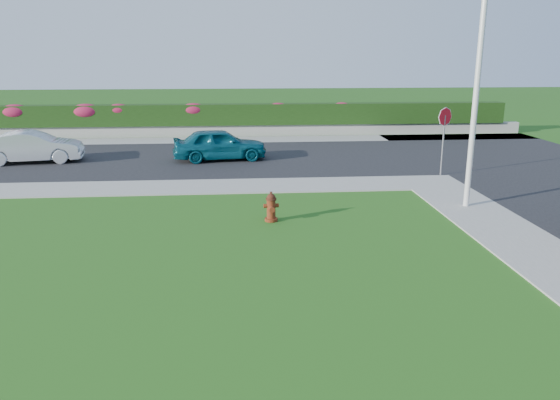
{
  "coord_description": "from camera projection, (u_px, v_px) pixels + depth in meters",
  "views": [
    {
      "loc": [
        0.32,
        -8.88,
        4.38
      ],
      "look_at": [
        1.34,
        3.87,
        0.9
      ],
      "focal_mm": 35.0,
      "sensor_mm": 36.0,
      "label": 1
    }
  ],
  "objects": [
    {
      "name": "flower_clump_f",
      "position": [
        342.0,
        107.0,
        29.46
      ],
      "size": [
        1.06,
        0.68,
        0.53
      ],
      "primitive_type": "ellipsoid",
      "color": "#AF1E46",
      "rests_on": "hedge"
    },
    {
      "name": "fire_hydrant",
      "position": [
        271.0,
        207.0,
        14.52
      ],
      "size": [
        0.41,
        0.39,
        0.81
      ],
      "rotation": [
        0.0,
        0.0,
        0.07
      ],
      "color": "#52110C",
      "rests_on": "ground"
    },
    {
      "name": "hedge",
      "position": [
        211.0,
        115.0,
        29.1
      ],
      "size": [
        32.0,
        0.9,
        1.1
      ],
      "primitive_type": "cube",
      "color": "black",
      "rests_on": "retaining_wall"
    },
    {
      "name": "sedan_teal",
      "position": [
        220.0,
        144.0,
        22.53
      ],
      "size": [
        4.0,
        2.03,
        1.31
      ],
      "primitive_type": "imported",
      "rotation": [
        0.0,
        0.0,
        1.7
      ],
      "color": "#0D5365",
      "rests_on": "street_far"
    },
    {
      "name": "sedan_silver",
      "position": [
        33.0,
        147.0,
        22.02
      ],
      "size": [
        4.01,
        1.88,
        1.27
      ],
      "primitive_type": "imported",
      "rotation": [
        0.0,
        0.0,
        1.71
      ],
      "color": "#B9BDC2",
      "rests_on": "street_far"
    },
    {
      "name": "flower_clump_b",
      "position": [
        86.0,
        111.0,
        28.44
      ],
      "size": [
        1.54,
        0.99,
        0.77
      ],
      "primitive_type": "ellipsoid",
      "color": "#AF1E46",
      "rests_on": "hedge"
    },
    {
      "name": "sidewalk_far",
      "position": [
        44.0,
        190.0,
        17.85
      ],
      "size": [
        24.0,
        2.0,
        0.04
      ],
      "primitive_type": "cube",
      "color": "gray",
      "rests_on": "ground"
    },
    {
      "name": "street_far",
      "position": [
        109.0,
        160.0,
        22.74
      ],
      "size": [
        26.0,
        8.0,
        0.04
      ],
      "primitive_type": "cube",
      "color": "black",
      "rests_on": "ground"
    },
    {
      "name": "flower_clump_e",
      "position": [
        278.0,
        108.0,
        29.19
      ],
      "size": [
        1.06,
        0.68,
        0.53
      ],
      "primitive_type": "ellipsoid",
      "color": "#AF1E46",
      "rests_on": "hedge"
    },
    {
      "name": "flower_clump_c",
      "position": [
        119.0,
        110.0,
        28.55
      ],
      "size": [
        1.21,
        0.78,
        0.61
      ],
      "primitive_type": "ellipsoid",
      "color": "#AF1E46",
      "rests_on": "hedge"
    },
    {
      "name": "sidewalk_beyond",
      "position": [
        211.0,
        140.0,
        27.86
      ],
      "size": [
        34.0,
        2.0,
        0.04
      ],
      "primitive_type": "cube",
      "color": "gray",
      "rests_on": "ground"
    },
    {
      "name": "curb_corner",
      "position": [
        431.0,
        182.0,
        18.86
      ],
      "size": [
        2.0,
        2.0,
        0.04
      ],
      "primitive_type": "cube",
      "color": "gray",
      "rests_on": "ground"
    },
    {
      "name": "ground",
      "position": [
        222.0,
        308.0,
        9.67
      ],
      "size": [
        120.0,
        120.0,
        0.0
      ],
      "primitive_type": "plane",
      "color": "black",
      "rests_on": "ground"
    },
    {
      "name": "flower_clump_a",
      "position": [
        15.0,
        111.0,
        28.16
      ],
      "size": [
        1.48,
        0.95,
        0.74
      ],
      "primitive_type": "ellipsoid",
      "color": "#AF1E46",
      "rests_on": "hedge"
    },
    {
      "name": "flower_clump_d",
      "position": [
        193.0,
        109.0,
        28.86
      ],
      "size": [
        1.34,
        0.86,
        0.67
      ],
      "primitive_type": "ellipsoid",
      "color": "#AF1E46",
      "rests_on": "hedge"
    },
    {
      "name": "stop_sign",
      "position": [
        444.0,
        125.0,
        19.43
      ],
      "size": [
        0.61,
        0.34,
        2.5
      ],
      "rotation": [
        0.0,
        0.0,
        0.1
      ],
      "color": "slate",
      "rests_on": "ground"
    },
    {
      "name": "retaining_wall",
      "position": [
        212.0,
        131.0,
        29.23
      ],
      "size": [
        34.0,
        0.4,
        0.6
      ],
      "primitive_type": "cube",
      "color": "gray",
      "rests_on": "ground"
    },
    {
      "name": "utility_pole",
      "position": [
        476.0,
        101.0,
        15.14
      ],
      "size": [
        0.16,
        0.16,
        6.15
      ],
      "primitive_type": "cylinder",
      "color": "silver",
      "rests_on": "ground"
    }
  ]
}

